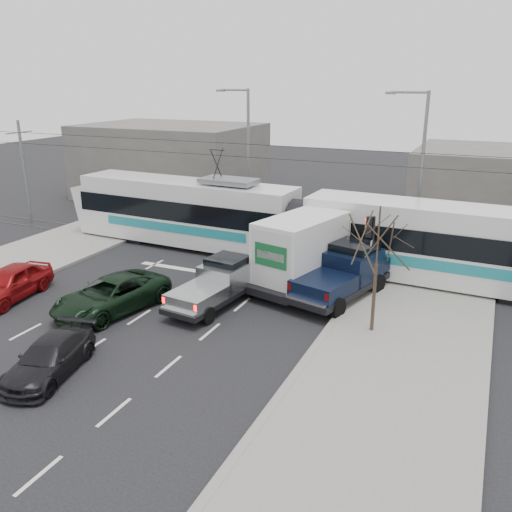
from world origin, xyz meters
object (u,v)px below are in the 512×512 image
at_px(bare_tree, 378,241).
at_px(street_lamp_far, 246,149).
at_px(tram, 301,226).
at_px(navy_pickup, 345,273).
at_px(dark_car, 50,358).
at_px(red_car, 10,283).
at_px(traffic_signal, 370,238).
at_px(green_car, 111,295).
at_px(box_truck, 308,251).
at_px(street_lamp_near, 419,164).
at_px(silver_pickup, 219,282).

relative_size(bare_tree, street_lamp_far, 0.56).
xyz_separation_m(tram, navy_pickup, (3.53, -3.89, -0.87)).
relative_size(navy_pickup, dark_car, 1.46).
bearing_deg(red_car, traffic_signal, 18.09).
xyz_separation_m(traffic_signal, tram, (-4.40, 3.08, -0.67)).
relative_size(green_car, dark_car, 1.28).
relative_size(box_truck, navy_pickup, 1.22).
bearing_deg(green_car, dark_car, -62.87).
bearing_deg(street_lamp_near, bare_tree, -88.58).
bearing_deg(street_lamp_near, street_lamp_far, 170.13).
relative_size(street_lamp_far, box_truck, 1.21).
bearing_deg(silver_pickup, bare_tree, 4.54).
relative_size(street_lamp_far, tram, 0.31).
distance_m(street_lamp_far, dark_car, 21.67).
relative_size(silver_pickup, red_car, 1.24).
distance_m(bare_tree, silver_pickup, 7.48).
xyz_separation_m(tram, green_car, (-5.20, -9.50, -1.32)).
height_order(box_truck, navy_pickup, box_truck).
bearing_deg(street_lamp_far, red_car, -103.68).
bearing_deg(green_car, silver_pickup, 46.71).
bearing_deg(silver_pickup, navy_pickup, 37.45).
distance_m(street_lamp_near, navy_pickup, 9.34).
xyz_separation_m(street_lamp_far, silver_pickup, (4.86, -13.22, -4.14)).
distance_m(tram, navy_pickup, 5.32).
bearing_deg(dark_car, box_truck, 52.74).
xyz_separation_m(box_truck, green_car, (-6.71, -6.37, -1.00)).
xyz_separation_m(silver_pickup, box_truck, (2.91, 3.67, 0.77)).
xyz_separation_m(bare_tree, street_lamp_near, (-0.29, 11.50, 1.32)).
bearing_deg(street_lamp_far, street_lamp_near, -9.87).
height_order(bare_tree, street_lamp_far, street_lamp_far).
bearing_deg(silver_pickup, green_car, -137.77).
bearing_deg(traffic_signal, tram, 145.04).
height_order(street_lamp_far, navy_pickup, street_lamp_far).
bearing_deg(traffic_signal, silver_pickup, -147.32).
bearing_deg(red_car, dark_car, -41.49).
bearing_deg(bare_tree, street_lamp_near, 91.42).
height_order(street_lamp_near, navy_pickup, street_lamp_near).
relative_size(tram, box_truck, 3.84).
relative_size(street_lamp_near, tram, 0.31).
height_order(traffic_signal, street_lamp_far, street_lamp_far).
bearing_deg(tram, box_truck, -61.63).
height_order(street_lamp_far, tram, street_lamp_far).
xyz_separation_m(traffic_signal, silver_pickup, (-5.80, -3.72, -1.77)).
distance_m(street_lamp_near, tram, 7.51).
relative_size(bare_tree, red_car, 1.11).
bearing_deg(bare_tree, tram, 128.01).
distance_m(bare_tree, tram, 9.14).
relative_size(street_lamp_near, red_car, 2.00).
xyz_separation_m(street_lamp_near, street_lamp_far, (-11.50, 2.00, 0.00)).
bearing_deg(navy_pickup, red_car, -140.28).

